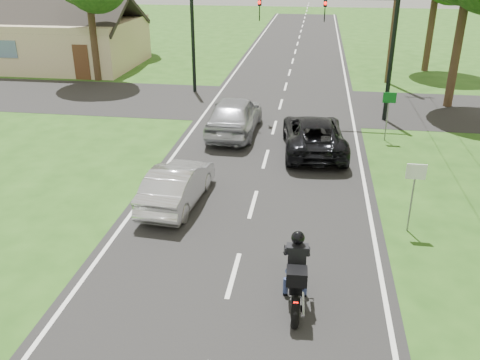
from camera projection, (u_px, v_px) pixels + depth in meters
name	position (u px, v px, depth m)	size (l,w,h in m)	color
ground	(233.00, 275.00, 12.88)	(140.00, 140.00, 0.00)	#224914
road	(270.00, 142.00, 21.90)	(8.00, 100.00, 0.01)	black
cross_road	(281.00, 104.00, 27.31)	(60.00, 7.00, 0.01)	black
motorcycle_rider	(296.00, 278.00, 11.49)	(0.63, 2.24, 1.93)	black
dark_suv	(314.00, 134.00, 20.64)	(2.37, 5.15, 1.43)	black
silver_sedan	(177.00, 185.00, 16.28)	(1.40, 4.02, 1.32)	silver
silver_suv	(235.00, 115.00, 22.60)	(2.02, 5.01, 1.71)	#AAABB2
traffic_signal	(353.00, 32.00, 23.36)	(6.38, 0.44, 6.00)	black
signal_pole_far	(193.00, 39.00, 28.58)	(0.20, 0.20, 6.00)	black
sign_white	(415.00, 181.00, 14.28)	(0.55, 0.07, 2.12)	slate
sign_green	(389.00, 105.00, 21.47)	(0.55, 0.07, 2.12)	slate
house	(65.00, 40.00, 35.95)	(10.20, 8.00, 4.84)	#CAB28C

